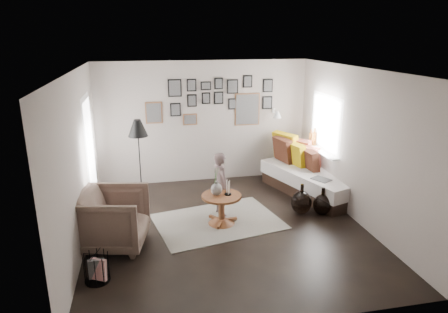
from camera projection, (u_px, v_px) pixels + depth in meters
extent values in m
plane|color=black|center=(227.00, 228.00, 6.69)|extent=(4.80, 4.80, 0.00)
plane|color=#A0958C|center=(204.00, 122.00, 8.56)|extent=(4.50, 0.00, 4.50)
plane|color=#A0958C|center=(276.00, 220.00, 4.06)|extent=(4.50, 0.00, 4.50)
plane|color=#A0958C|center=(78.00, 162.00, 5.88)|extent=(0.00, 4.80, 4.80)
plane|color=#A0958C|center=(357.00, 146.00, 6.74)|extent=(0.00, 4.80, 4.80)
plane|color=white|center=(227.00, 70.00, 5.93)|extent=(4.80, 4.80, 0.00)
plane|color=white|center=(90.00, 155.00, 7.08)|extent=(0.00, 2.14, 2.14)
plane|color=white|center=(90.00, 155.00, 7.08)|extent=(0.00, 1.88, 1.88)
plane|color=white|center=(90.00, 155.00, 7.08)|extent=(0.00, 1.93, 1.93)
plane|color=white|center=(326.00, 123.00, 7.82)|extent=(0.00, 1.30, 1.30)
plane|color=white|center=(326.00, 123.00, 7.82)|extent=(0.00, 1.14, 1.14)
cube|color=white|center=(321.00, 151.00, 7.97)|extent=(0.15, 1.32, 0.04)
cylinder|color=#8C4C14|center=(314.00, 139.00, 8.25)|extent=(0.10, 0.10, 0.28)
cylinder|color=#8C4C14|center=(311.00, 138.00, 8.42)|extent=(0.08, 0.08, 0.22)
cube|color=brown|center=(154.00, 113.00, 8.27)|extent=(0.35, 0.03, 0.45)
cube|color=black|center=(154.00, 113.00, 8.25)|extent=(0.30, 0.01, 0.40)
cube|color=black|center=(175.00, 88.00, 8.21)|extent=(0.28, 0.03, 0.36)
cube|color=black|center=(175.00, 88.00, 8.19)|extent=(0.23, 0.01, 0.31)
cube|color=black|center=(176.00, 110.00, 8.34)|extent=(0.22, 0.03, 0.28)
cube|color=black|center=(176.00, 110.00, 8.32)|extent=(0.17, 0.01, 0.23)
cube|color=black|center=(192.00, 85.00, 8.26)|extent=(0.20, 0.03, 0.26)
cube|color=black|center=(192.00, 85.00, 8.24)|extent=(0.15, 0.01, 0.21)
cube|color=black|center=(192.00, 101.00, 8.35)|extent=(0.20, 0.03, 0.26)
cube|color=black|center=(192.00, 101.00, 8.34)|extent=(0.15, 0.01, 0.21)
cube|color=black|center=(206.00, 86.00, 8.32)|extent=(0.22, 0.03, 0.18)
cube|color=black|center=(206.00, 86.00, 8.31)|extent=(0.17, 0.01, 0.13)
cube|color=black|center=(206.00, 98.00, 8.40)|extent=(0.18, 0.03, 0.24)
cube|color=black|center=(206.00, 98.00, 8.38)|extent=(0.13, 0.01, 0.19)
cube|color=black|center=(219.00, 84.00, 8.36)|extent=(0.18, 0.03, 0.24)
cube|color=black|center=(219.00, 84.00, 8.35)|extent=(0.13, 0.01, 0.19)
cube|color=black|center=(219.00, 98.00, 8.45)|extent=(0.20, 0.03, 0.26)
cube|color=black|center=(219.00, 98.00, 8.43)|extent=(0.15, 0.01, 0.21)
cube|color=black|center=(232.00, 87.00, 8.44)|extent=(0.24, 0.03, 0.30)
cube|color=black|center=(233.00, 87.00, 8.42)|extent=(0.19, 0.01, 0.25)
cube|color=black|center=(232.00, 104.00, 8.55)|extent=(0.18, 0.03, 0.24)
cube|color=black|center=(233.00, 104.00, 8.53)|extent=(0.13, 0.01, 0.19)
cube|color=brown|center=(247.00, 109.00, 8.65)|extent=(0.55, 0.03, 0.70)
cube|color=black|center=(247.00, 109.00, 8.63)|extent=(0.50, 0.01, 0.65)
cube|color=black|center=(248.00, 81.00, 8.48)|extent=(0.20, 0.03, 0.26)
cube|color=black|center=(248.00, 81.00, 8.46)|extent=(0.15, 0.01, 0.21)
cube|color=black|center=(268.00, 86.00, 8.59)|extent=(0.22, 0.03, 0.28)
cube|color=black|center=(268.00, 86.00, 8.57)|extent=(0.17, 0.01, 0.23)
cube|color=black|center=(267.00, 103.00, 8.70)|extent=(0.22, 0.03, 0.28)
cube|color=black|center=(267.00, 103.00, 8.68)|extent=(0.17, 0.01, 0.23)
cube|color=brown|center=(190.00, 119.00, 8.46)|extent=(0.30, 0.03, 0.24)
cube|color=black|center=(190.00, 120.00, 8.44)|extent=(0.25, 0.01, 0.19)
cube|color=white|center=(274.00, 111.00, 8.77)|extent=(0.06, 0.04, 0.10)
cylinder|color=white|center=(275.00, 111.00, 8.65)|extent=(0.02, 0.24, 0.02)
cone|color=white|center=(277.00, 115.00, 8.54)|extent=(0.18, 0.18, 0.14)
cube|color=beige|center=(218.00, 221.00, 6.91)|extent=(2.32, 1.84, 0.01)
cone|color=brown|center=(222.00, 221.00, 6.82)|extent=(0.50, 0.50, 0.10)
cylinder|color=brown|center=(222.00, 209.00, 6.76)|extent=(0.11, 0.11, 0.38)
cylinder|color=brown|center=(221.00, 196.00, 6.69)|extent=(0.67, 0.67, 0.04)
ellipsoid|color=black|center=(217.00, 189.00, 6.65)|extent=(0.19, 0.19, 0.21)
cylinder|color=black|center=(216.00, 182.00, 6.62)|extent=(0.06, 0.06, 0.04)
cylinder|color=black|center=(228.00, 194.00, 6.70)|extent=(0.12, 0.12, 0.02)
cube|color=black|center=(311.00, 188.00, 8.10)|extent=(1.53, 2.29, 0.24)
cube|color=beige|center=(311.00, 176.00, 8.03)|extent=(1.61, 2.36, 0.27)
cube|color=#BB930A|center=(297.00, 145.00, 8.73)|extent=(0.51, 0.67, 0.62)
cube|color=#3B1D13|center=(292.00, 149.00, 8.60)|extent=(0.37, 0.60, 0.55)
cube|color=maroon|center=(308.00, 151.00, 8.50)|extent=(0.51, 0.57, 0.53)
cube|color=#BB930A|center=(301.00, 154.00, 8.31)|extent=(0.36, 0.56, 0.51)
cube|color=maroon|center=(313.00, 157.00, 8.16)|extent=(0.44, 0.52, 0.47)
cube|color=#3B1D13|center=(311.00, 160.00, 7.99)|extent=(0.27, 0.46, 0.44)
cube|color=black|center=(321.00, 179.00, 7.47)|extent=(0.38, 0.41, 0.02)
imported|color=brown|center=(113.00, 219.00, 6.00)|extent=(1.15, 1.13, 0.89)
cube|color=silver|center=(115.00, 215.00, 6.05)|extent=(0.49, 0.50, 0.18)
cylinder|color=black|center=(142.00, 198.00, 7.86)|extent=(0.25, 0.25, 0.03)
cylinder|color=black|center=(140.00, 165.00, 7.65)|extent=(0.02, 0.02, 1.42)
cone|color=black|center=(138.00, 128.00, 7.44)|extent=(0.37, 0.37, 0.32)
cube|color=black|center=(97.00, 269.00, 5.21)|extent=(0.22, 0.10, 0.30)
cube|color=silver|center=(99.00, 269.00, 5.20)|extent=(0.23, 0.17, 0.30)
ellipsoid|color=black|center=(301.00, 202.00, 7.17)|extent=(0.37, 0.37, 0.43)
cylinder|color=black|center=(302.00, 188.00, 7.09)|extent=(0.06, 0.06, 0.13)
ellipsoid|color=black|center=(322.00, 205.00, 7.13)|extent=(0.33, 0.33, 0.38)
cylinder|color=black|center=(323.00, 191.00, 7.06)|extent=(0.06, 0.06, 0.13)
imported|color=brown|center=(221.00, 184.00, 7.02)|extent=(0.39, 0.48, 1.16)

